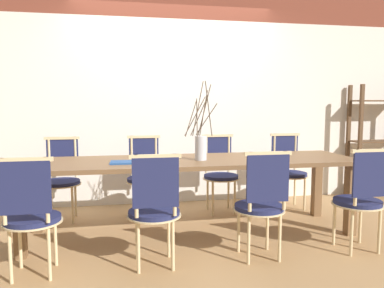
{
  "coord_description": "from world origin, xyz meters",
  "views": [
    {
      "loc": [
        -0.66,
        -3.52,
        1.27
      ],
      "look_at": [
        0.0,
        0.0,
        0.89
      ],
      "focal_mm": 35.0,
      "sensor_mm": 36.0,
      "label": 1
    }
  ],
  "objects_px": {
    "chair_near_center": "(261,202)",
    "vase_centerpiece": "(201,145)",
    "dining_table": "(192,168)",
    "chair_far_center": "(220,171)",
    "shelving_rack": "(377,142)",
    "book_stack": "(123,162)"
  },
  "relations": [
    {
      "from": "chair_far_center",
      "to": "book_stack",
      "type": "height_order",
      "value": "chair_far_center"
    },
    {
      "from": "chair_near_center",
      "to": "chair_far_center",
      "type": "bearing_deg",
      "value": 88.74
    },
    {
      "from": "dining_table",
      "to": "book_stack",
      "type": "relative_size",
      "value": 13.59
    },
    {
      "from": "chair_near_center",
      "to": "shelving_rack",
      "type": "xyz_separation_m",
      "value": [
        2.33,
        1.73,
        0.28
      ]
    },
    {
      "from": "chair_near_center",
      "to": "book_stack",
      "type": "height_order",
      "value": "chair_near_center"
    },
    {
      "from": "dining_table",
      "to": "chair_near_center",
      "type": "relative_size",
      "value": 3.55
    },
    {
      "from": "chair_near_center",
      "to": "book_stack",
      "type": "relative_size",
      "value": 3.83
    },
    {
      "from": "dining_table",
      "to": "vase_centerpiece",
      "type": "relative_size",
      "value": 4.29
    },
    {
      "from": "vase_centerpiece",
      "to": "book_stack",
      "type": "distance_m",
      "value": 0.75
    },
    {
      "from": "dining_table",
      "to": "vase_centerpiece",
      "type": "distance_m",
      "value": 0.24
    },
    {
      "from": "vase_centerpiece",
      "to": "shelving_rack",
      "type": "relative_size",
      "value": 0.49
    },
    {
      "from": "dining_table",
      "to": "chair_far_center",
      "type": "distance_m",
      "value": 0.87
    },
    {
      "from": "dining_table",
      "to": "shelving_rack",
      "type": "xyz_separation_m",
      "value": [
        2.77,
        1.02,
        0.11
      ]
    },
    {
      "from": "dining_table",
      "to": "book_stack",
      "type": "distance_m",
      "value": 0.67
    },
    {
      "from": "dining_table",
      "to": "shelving_rack",
      "type": "bearing_deg",
      "value": 20.22
    },
    {
      "from": "chair_near_center",
      "to": "shelving_rack",
      "type": "relative_size",
      "value": 0.59
    },
    {
      "from": "dining_table",
      "to": "shelving_rack",
      "type": "relative_size",
      "value": 2.11
    },
    {
      "from": "book_stack",
      "to": "chair_far_center",
      "type": "bearing_deg",
      "value": 36.3
    },
    {
      "from": "chair_far_center",
      "to": "chair_near_center",
      "type": "bearing_deg",
      "value": 88.74
    },
    {
      "from": "shelving_rack",
      "to": "vase_centerpiece",
      "type": "bearing_deg",
      "value": -158.28
    },
    {
      "from": "chair_near_center",
      "to": "vase_centerpiece",
      "type": "bearing_deg",
      "value": 118.84
    },
    {
      "from": "chair_near_center",
      "to": "dining_table",
      "type": "bearing_deg",
      "value": 121.63
    }
  ]
}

